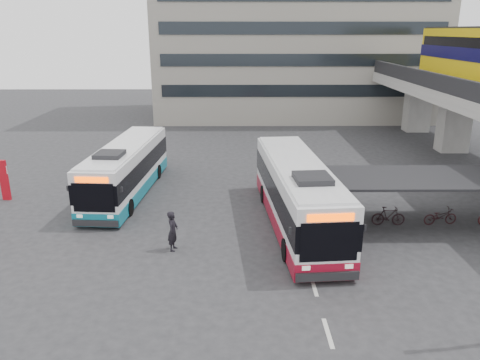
{
  "coord_description": "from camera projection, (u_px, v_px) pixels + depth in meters",
  "views": [
    {
      "loc": [
        -0.47,
        -18.96,
        9.44
      ],
      "look_at": [
        -0.31,
        4.15,
        2.0
      ],
      "focal_mm": 35.0,
      "sensor_mm": 36.0,
      "label": 1
    }
  ],
  "objects": [
    {
      "name": "bus_teal",
      "position": [
        127.0,
        169.0,
        27.87
      ],
      "size": [
        3.16,
        11.17,
        3.26
      ],
      "rotation": [
        0.0,
        0.0,
        -0.07
      ],
      "color": "white",
      "rests_on": "ground"
    },
    {
      "name": "office_block",
      "position": [
        295.0,
        1.0,
        51.43
      ],
      "size": [
        30.0,
        15.0,
        25.0
      ],
      "primitive_type": "cube",
      "color": "gray",
      "rests_on": "ground"
    },
    {
      "name": "road_markings",
      "position": [
        314.0,
        285.0,
        18.11
      ],
      "size": [
        0.15,
        7.6,
        0.01
      ],
      "color": "beige",
      "rests_on": "ground"
    },
    {
      "name": "bus_main",
      "position": [
        297.0,
        194.0,
        23.26
      ],
      "size": [
        3.52,
        12.13,
        3.54
      ],
      "rotation": [
        0.0,
        0.0,
        0.08
      ],
      "color": "white",
      "rests_on": "ground"
    },
    {
      "name": "bike_shelter",
      "position": [
        415.0,
        194.0,
        23.36
      ],
      "size": [
        10.0,
        4.0,
        2.54
      ],
      "color": "#595B60",
      "rests_on": "ground"
    },
    {
      "name": "pedestrian",
      "position": [
        173.0,
        231.0,
        20.77
      ],
      "size": [
        0.55,
        0.74,
        1.84
      ],
      "primitive_type": "imported",
      "rotation": [
        0.0,
        0.0,
        1.41
      ],
      "color": "black",
      "rests_on": "ground"
    },
    {
      "name": "sign_totem_north",
      "position": [
        4.0,
        180.0,
        26.87
      ],
      "size": [
        0.52,
        0.21,
        2.39
      ],
      "rotation": [
        0.0,
        0.0,
        -0.11
      ],
      "color": "#B10A17",
      "rests_on": "ground"
    },
    {
      "name": "ground",
      "position": [
        247.0,
        251.0,
        20.95
      ],
      "size": [
        120.0,
        120.0,
        0.0
      ],
      "primitive_type": "plane",
      "color": "#28282B",
      "rests_on": "ground"
    }
  ]
}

